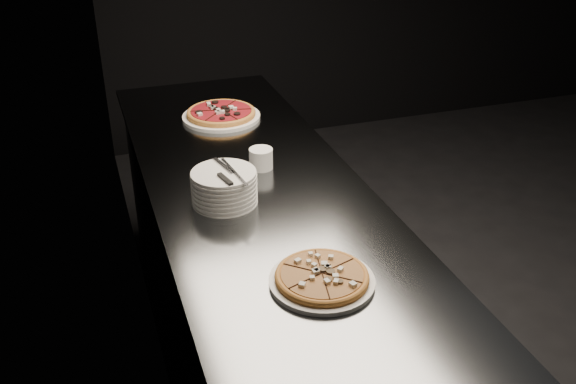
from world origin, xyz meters
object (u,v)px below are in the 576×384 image
object	(u,v)px
pizza_tomato	(221,114)
cutlery	(227,173)
pizza_mushroom	(322,278)
ramekin	(261,158)
counter	(263,297)
plate_stack	(224,187)

from	to	relation	value
pizza_tomato	cutlery	distance (m)	0.77
pizza_tomato	cutlery	bearing A→B (deg)	-101.79
pizza_mushroom	ramekin	world-z (taller)	ramekin
pizza_mushroom	pizza_tomato	size ratio (longest dim) A/B	0.91
pizza_mushroom	ramekin	distance (m)	0.74
counter	pizza_mushroom	xyz separation A→B (m)	(0.01, -0.57, 0.48)
pizza_tomato	ramekin	size ratio (longest dim) A/B	4.12
counter	pizza_mushroom	distance (m)	0.74
pizza_tomato	cutlery	world-z (taller)	cutlery
counter	ramekin	world-z (taller)	ramekin
pizza_tomato	ramekin	bearing A→B (deg)	-87.44
pizza_tomato	plate_stack	distance (m)	0.75
plate_stack	ramekin	distance (m)	0.28
counter	cutlery	world-z (taller)	cutlery
ramekin	cutlery	bearing A→B (deg)	-128.61
pizza_tomato	pizza_mushroom	bearing A→B (deg)	-91.13
pizza_mushroom	pizza_tomato	xyz separation A→B (m)	(0.02, 1.26, 0.00)
counter	ramekin	bearing A→B (deg)	72.25
counter	plate_stack	world-z (taller)	plate_stack
cutlery	pizza_mushroom	bearing A→B (deg)	-88.62
counter	plate_stack	bearing A→B (deg)	-163.41
pizza_mushroom	pizza_tomato	bearing A→B (deg)	88.87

